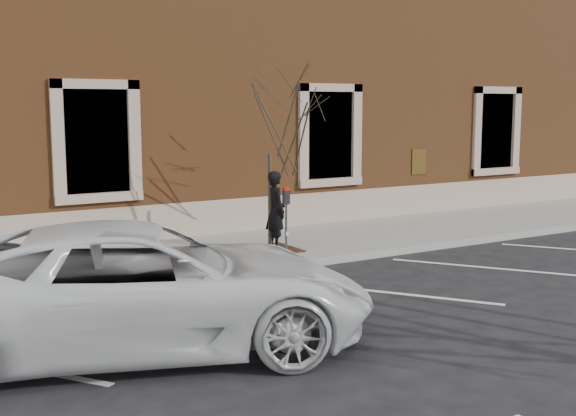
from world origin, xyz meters
TOP-DOWN VIEW (x-y plane):
  - ground at (0.00, 0.00)m, footprint 120.00×120.00m
  - sidewalk_near at (0.00, 1.75)m, footprint 40.00×3.50m
  - curb_near at (0.00, -0.05)m, footprint 40.00×0.12m
  - parking_stripes at (0.00, -2.20)m, footprint 28.00×4.40m
  - building_civic at (0.00, 7.74)m, footprint 40.00×8.62m
  - man at (-0.00, 1.09)m, footprint 0.47×0.65m
  - parking_meter at (-0.17, 0.39)m, footprint 0.13×0.10m
  - tree_grate at (-0.12, 1.13)m, footprint 1.10×1.10m
  - sapling at (-0.12, 1.13)m, footprint 2.20×2.20m
  - white_truck at (-4.39, -3.00)m, footprint 6.56×4.54m

SIDE VIEW (x-z plane):
  - ground at x=0.00m, z-range 0.00..0.00m
  - parking_stripes at x=0.00m, z-range 0.00..0.01m
  - sidewalk_near at x=0.00m, z-range 0.00..0.15m
  - curb_near at x=0.00m, z-range 0.00..0.15m
  - tree_grate at x=-0.12m, z-range 0.15..0.18m
  - white_truck at x=-4.39m, z-range 0.00..1.67m
  - man at x=0.00m, z-range 0.15..1.81m
  - parking_meter at x=-0.17m, z-range 0.42..1.83m
  - sapling at x=-0.12m, z-range 0.88..4.55m
  - building_civic at x=0.00m, z-range 0.00..8.00m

